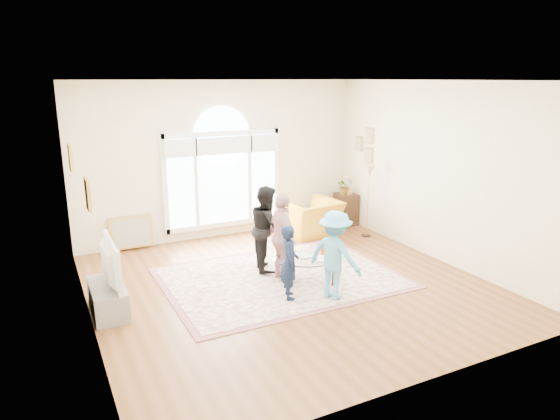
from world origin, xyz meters
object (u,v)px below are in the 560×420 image
coffee_table (308,259)px  tv_console (108,299)px  area_rug (281,278)px  armchair (311,218)px  television (105,263)px

coffee_table → tv_console: bearing=-166.4°
area_rug → armchair: armchair is taller
tv_console → coffee_table: size_ratio=0.75×
television → tv_console: bearing=180.0°
tv_console → armchair: (4.41, 1.88, 0.16)m
area_rug → coffee_table: bearing=-47.6°
armchair → coffee_table: bearing=50.3°
tv_console → television: bearing=0.0°
tv_console → television: size_ratio=0.89×
coffee_table → armchair: (1.34, 2.21, -0.04)m
television → armchair: 4.80m
area_rug → tv_console: tv_console is taller
area_rug → armchair: 2.52m
tv_console → coffee_table: (3.07, -0.33, 0.19)m
tv_console → television: (0.01, 0.00, 0.53)m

